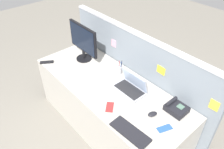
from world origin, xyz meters
TOP-DOWN VIEW (x-y plane):
  - ground_plane at (0.00, 0.00)m, footprint 10.00×10.00m
  - desk at (0.00, 0.00)m, footprint 2.01×0.78m
  - cubicle_divider at (0.00, 0.43)m, footprint 2.22×0.08m
  - desktop_monitor at (-0.62, 0.11)m, footprint 0.52×0.20m
  - laptop at (0.23, 0.12)m, footprint 0.36×0.24m
  - desk_phone at (0.74, 0.25)m, footprint 0.20×0.17m
  - keyboard_main at (0.64, -0.29)m, footprint 0.40×0.17m
  - computer_mouse_right_hand at (0.63, 0.02)m, footprint 0.09×0.11m
  - pen_cup at (-0.08, 0.24)m, footprint 0.07×0.07m
  - cell_phone_blue_case at (0.81, -0.02)m, footprint 0.11×0.15m
  - cell_phone_red_case at (0.28, -0.22)m, footprint 0.15×0.15m
  - cell_phone_silver_slab at (-0.24, 0.31)m, footprint 0.15×0.15m
  - tv_remote at (-0.86, -0.32)m, footprint 0.13×0.17m

SIDE VIEW (x-z plane):
  - ground_plane at x=0.00m, z-range 0.00..0.00m
  - desk at x=0.00m, z-range 0.00..0.71m
  - cubicle_divider at x=0.00m, z-range 0.00..1.22m
  - cell_phone_blue_case at x=0.81m, z-range 0.71..0.72m
  - cell_phone_red_case at x=0.28m, z-range 0.71..0.72m
  - cell_phone_silver_slab at x=-0.24m, z-range 0.71..0.72m
  - tv_remote at x=-0.86m, z-range 0.71..0.73m
  - keyboard_main at x=0.64m, z-range 0.71..0.73m
  - computer_mouse_right_hand at x=0.63m, z-range 0.71..0.74m
  - desk_phone at x=0.74m, z-range 0.70..0.79m
  - pen_cup at x=-0.08m, z-range 0.67..0.85m
  - laptop at x=0.23m, z-range 0.65..0.87m
  - desktop_monitor at x=-0.62m, z-range 0.74..1.22m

